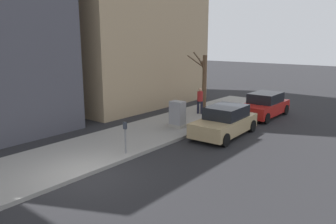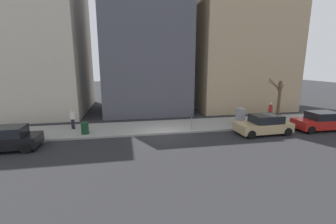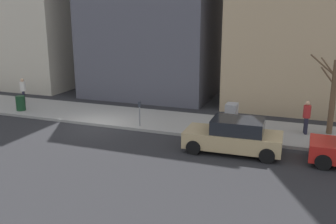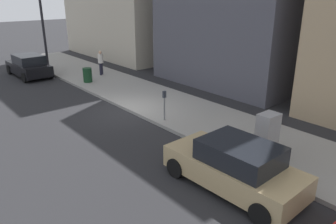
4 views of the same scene
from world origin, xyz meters
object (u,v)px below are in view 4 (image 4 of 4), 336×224
Objects in this scene: utility_box at (267,133)px; parked_car_tan at (235,166)px; parking_meter at (164,102)px; trash_bin at (88,75)px; parked_car_black at (29,66)px; pedestrian_midblock at (101,61)px; streetlamp at (38,15)px.

parked_car_tan is at bearing -165.91° from utility_box.
parked_car_tan is 3.16× the size of parking_meter.
trash_bin is (-0.40, 12.98, -0.25)m from utility_box.
pedestrian_midblock is at bearing -42.83° from parked_car_black.
utility_box is (2.54, 0.64, 0.11)m from parked_car_tan.
parked_car_tan is 2.62m from utility_box.
parked_car_tan is 15.27m from pedestrian_midblock.
utility_box is 14.21m from pedestrian_midblock.
utility_box is at bearing -88.23° from trash_bin.
streetlamp is 5.94m from pedestrian_midblock.
parked_car_tan is at bearing -107.60° from parking_meter.
trash_bin is at bearing -83.97° from streetlamp.
pedestrian_midblock is at bearing 85.05° from utility_box.
parking_meter is 0.21× the size of streetlamp.
streetlamp is at bearing 90.68° from parking_meter.
parked_car_black is 4.72× the size of trash_bin.
parked_car_tan is at bearing -91.54° from parked_car_black.
utility_box is 19.11m from streetlamp.
pedestrian_midblock is at bearing -64.31° from streetlamp.
parked_car_black is 3.15× the size of parking_meter.
streetlamp reaches higher than trash_bin.
parked_car_tan is 13.78m from trash_bin.
streetlamp is (1.53, 19.46, 3.28)m from parked_car_tan.
pedestrian_midblock is (1.63, 1.18, 0.49)m from trash_bin.
trash_bin is at bearing 86.89° from parking_meter.
trash_bin is (0.62, -5.85, -3.42)m from streetlamp.
parked_car_black is 12.90m from parking_meter.
parked_car_tan and parked_car_black have the same top height.
streetlamp is at bearing 74.33° from pedestrian_midblock.
parking_meter is at bearing 100.25° from utility_box.
parked_car_tan is 1.00× the size of parked_car_black.
parked_car_tan is 18.12m from parked_car_black.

